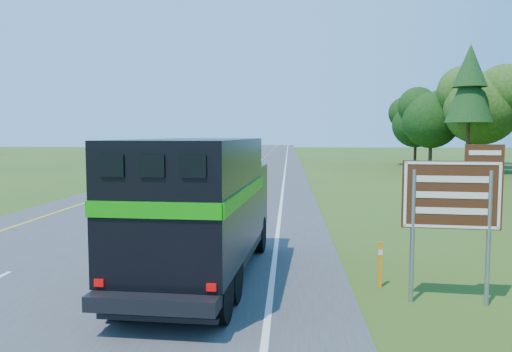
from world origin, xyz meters
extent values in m
cube|color=#38383A|center=(0.00, 50.00, 0.02)|extent=(15.00, 260.00, 0.04)
cube|color=yellow|center=(-5.50, 50.00, 0.04)|extent=(0.15, 260.00, 0.01)
cube|color=white|center=(5.50, 50.00, 0.04)|extent=(0.15, 260.00, 0.01)
cylinder|color=black|center=(2.77, 15.53, 0.61)|extent=(0.44, 1.17, 1.15)
cylinder|color=black|center=(4.96, 15.40, 0.61)|extent=(0.44, 1.17, 1.15)
cylinder|color=black|center=(2.45, 10.54, 0.61)|extent=(0.44, 1.17, 1.15)
cylinder|color=black|center=(4.64, 10.40, 0.61)|extent=(0.44, 1.17, 1.15)
cylinder|color=black|center=(2.37, 9.29, 0.61)|extent=(0.44, 1.17, 1.15)
cylinder|color=black|center=(4.56, 9.15, 0.61)|extent=(0.44, 1.17, 1.15)
cube|color=black|center=(3.65, 12.14, 0.74)|extent=(3.02, 8.48, 0.29)
cube|color=black|center=(3.86, 15.36, 1.87)|extent=(2.67, 2.03, 1.98)
cube|color=black|center=(3.92, 16.32, 2.40)|extent=(2.29, 0.21, 0.63)
cube|color=black|center=(3.61, 11.41, 2.32)|extent=(2.98, 6.20, 2.87)
cube|color=#0E9007|center=(3.41, 8.37, 2.46)|extent=(2.60, 0.21, 0.31)
cube|color=#0E9007|center=(2.28, 11.49, 2.46)|extent=(0.42, 6.04, 0.31)
cube|color=#0E9007|center=(4.93, 11.32, 2.46)|extent=(0.42, 6.04, 0.31)
cube|color=black|center=(2.63, 8.42, 3.28)|extent=(0.47, 0.07, 0.42)
cube|color=black|center=(3.41, 8.37, 3.28)|extent=(0.47, 0.07, 0.42)
cube|color=black|center=(4.19, 8.32, 3.28)|extent=(0.47, 0.07, 0.42)
cube|color=black|center=(3.42, 8.50, 0.35)|extent=(2.40, 0.28, 0.10)
cube|color=#B20505|center=(2.32, 8.44, 1.04)|extent=(0.19, 0.05, 0.15)
cube|color=#B20505|center=(4.51, 8.30, 1.04)|extent=(0.19, 0.05, 0.15)
imported|color=silver|center=(-3.49, 38.22, 0.98)|extent=(3.30, 6.86, 1.88)
imported|color=silver|center=(-3.94, 106.54, 0.77)|extent=(2.06, 4.40, 1.46)
cylinder|color=gray|center=(8.76, 10.82, 1.54)|extent=(0.10, 0.10, 3.07)
cylinder|color=gray|center=(10.39, 10.65, 1.54)|extent=(0.10, 0.10, 3.07)
cube|color=#411D0D|center=(9.57, 10.74, 2.51)|extent=(2.15, 0.29, 1.54)
cube|color=#411D0D|center=(10.23, 10.67, 3.46)|extent=(0.82, 0.15, 0.37)
cube|color=white|center=(9.57, 10.70, 2.51)|extent=(2.04, 0.23, 1.47)
cube|color=orange|center=(8.24, 11.89, 0.58)|extent=(0.09, 0.04, 1.17)
cube|color=white|center=(8.24, 11.89, 0.90)|extent=(0.10, 0.05, 0.13)
camera|label=1|loc=(5.93, -0.64, 3.86)|focal=35.00mm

